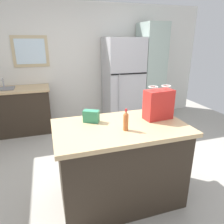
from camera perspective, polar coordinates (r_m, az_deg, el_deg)
The scene contains 9 objects.
ground at distance 2.95m, azimuth 0.79°, elevation -17.63°, with size 6.80×6.80×0.00m, color #ADA89E.
back_wall at distance 4.70m, azimuth -8.78°, elevation 12.82°, with size 5.67×0.13×2.51m.
kitchen_island at distance 2.39m, azimuth 2.25°, elevation -13.87°, with size 1.39×0.84×0.92m.
refrigerator at distance 4.56m, azimuth 3.00°, elevation 8.37°, with size 0.78×0.73×1.82m.
tall_cabinet at distance 4.80m, azimuth 10.37°, elevation 10.41°, with size 0.47×0.66×2.11m.
sink_counter at distance 4.48m, azimuth -24.65°, elevation 0.44°, with size 1.28×0.64×1.08m.
shopping_bag at distance 2.36m, azimuth 12.64°, elevation 2.06°, with size 0.33×0.19×0.38m.
small_box at distance 2.26m, azimuth -5.74°, elevation -1.16°, with size 0.17×0.09×0.13m, color #388E66.
bottle at distance 2.03m, azimuth 3.81°, elevation -2.44°, with size 0.05×0.05×0.22m.
Camera 1 is at (-0.75, -2.23, 1.77)m, focal length 33.30 mm.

